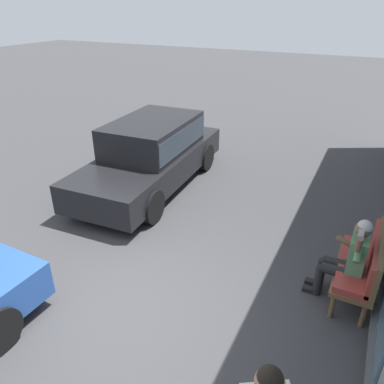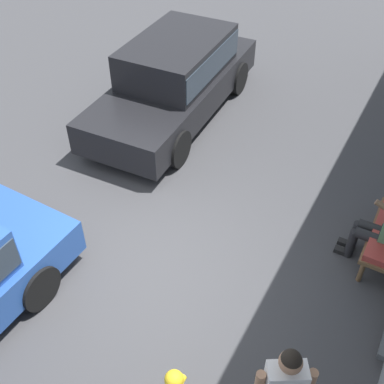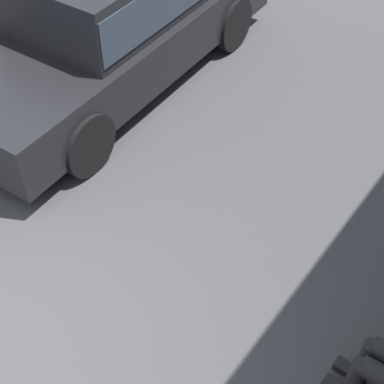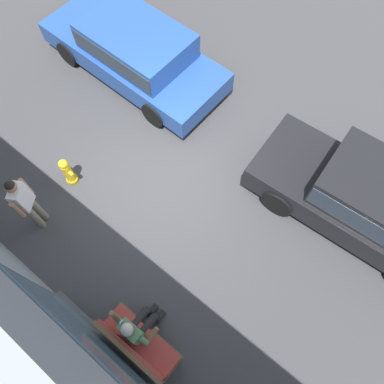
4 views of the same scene
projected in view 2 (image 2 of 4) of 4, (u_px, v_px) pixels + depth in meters
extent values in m
plane|color=#38383A|center=(149.00, 273.00, 6.76)|extent=(60.00, 60.00, 0.00)
cylinder|color=brown|center=(361.00, 271.00, 6.55)|extent=(0.07, 0.07, 0.39)
cylinder|color=brown|center=(383.00, 214.00, 7.37)|extent=(0.07, 0.07, 0.39)
cylinder|color=black|center=(370.00, 237.00, 6.60)|extent=(0.15, 0.42, 0.15)
cylinder|color=black|center=(351.00, 244.00, 6.85)|extent=(0.12, 0.12, 0.50)
cube|color=black|center=(342.00, 251.00, 7.02)|extent=(0.10, 0.24, 0.07)
cylinder|color=black|center=(373.00, 229.00, 6.72)|extent=(0.15, 0.42, 0.15)
cylinder|color=black|center=(354.00, 235.00, 6.96)|extent=(0.12, 0.12, 0.50)
cube|color=black|center=(346.00, 243.00, 7.14)|extent=(0.10, 0.24, 0.07)
cylinder|color=brown|center=(384.00, 207.00, 6.66)|extent=(0.08, 0.27, 0.17)
cube|color=black|center=(174.00, 91.00, 9.42)|extent=(4.56, 1.93, 0.59)
cube|color=black|center=(177.00, 57.00, 9.11)|extent=(2.40, 1.61, 0.69)
cube|color=#28333D|center=(177.00, 57.00, 9.11)|extent=(2.36, 1.65, 0.48)
cylinder|color=black|center=(178.00, 149.00, 8.37)|extent=(0.69, 0.21, 0.68)
cylinder|color=black|center=(101.00, 125.00, 8.90)|extent=(0.69, 0.21, 0.68)
cylinder|color=black|center=(238.00, 78.00, 10.22)|extent=(0.69, 0.21, 0.68)
cylinder|color=black|center=(171.00, 62.00, 10.75)|extent=(0.69, 0.21, 0.68)
cylinder|color=black|center=(39.00, 287.00, 6.20)|extent=(0.63, 0.20, 0.62)
sphere|color=#A37556|center=(291.00, 362.00, 4.04)|extent=(0.21, 0.21, 0.21)
sphere|color=black|center=(291.00, 360.00, 4.02)|extent=(0.19, 0.19, 0.19)
sphere|color=gold|center=(174.00, 379.00, 4.86)|extent=(0.20, 0.20, 0.20)
cylinder|color=gold|center=(181.00, 380.00, 5.12)|extent=(0.10, 0.08, 0.08)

